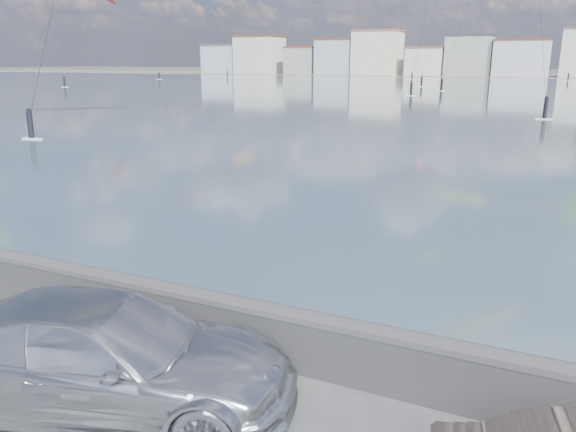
{
  "coord_description": "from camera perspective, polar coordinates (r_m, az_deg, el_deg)",
  "views": [
    {
      "loc": [
        5.16,
        -4.82,
        4.91
      ],
      "look_at": [
        1.0,
        4.0,
        2.2
      ],
      "focal_mm": 35.0,
      "sensor_mm": 36.0,
      "label": 1
    }
  ],
  "objects": [
    {
      "name": "far_buildings",
      "position": [
        190.86,
        24.95,
        14.5
      ],
      "size": [
        240.79,
        13.26,
        14.6
      ],
      "color": "#9EA8B7",
      "rests_on": "ground"
    },
    {
      "name": "seawall",
      "position": [
        10.1,
        -8.44,
        -10.04
      ],
      "size": [
        400.0,
        0.36,
        1.08
      ],
      "color": "#28282B",
      "rests_on": "ground"
    },
    {
      "name": "car_silver",
      "position": [
        8.74,
        -18.1,
        -13.28
      ],
      "size": [
        6.01,
        3.78,
        1.62
      ],
      "primitive_type": "imported",
      "rotation": [
        0.0,
        0.0,
        1.86
      ],
      "color": "#B4B6BC",
      "rests_on": "ground"
    },
    {
      "name": "far_shore_strip",
      "position": [
        204.94,
        24.46,
        12.84
      ],
      "size": [
        500.0,
        60.0,
        0.0
      ],
      "primitive_type": "cube",
      "color": "#4C473D",
      "rests_on": "ground"
    },
    {
      "name": "bay_water",
      "position": [
        96.58,
        22.64,
        11.48
      ],
      "size": [
        500.0,
        177.0,
        0.0
      ],
      "primitive_type": "cube",
      "color": "#30494F",
      "rests_on": "ground"
    }
  ]
}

